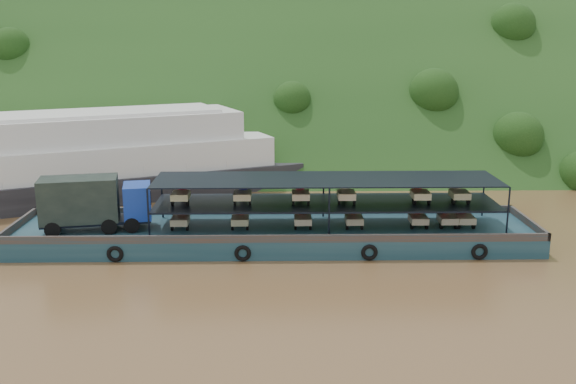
{
  "coord_description": "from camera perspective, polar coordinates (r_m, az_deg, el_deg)",
  "views": [
    {
      "loc": [
        -2.81,
        -40.58,
        13.93
      ],
      "look_at": [
        -2.0,
        3.0,
        3.2
      ],
      "focal_mm": 40.0,
      "sensor_mm": 36.0,
      "label": 1
    }
  ],
  "objects": [
    {
      "name": "passenger_ferry",
      "position": [
        58.82,
        -17.06,
        2.74
      ],
      "size": [
        37.5,
        23.16,
        7.47
      ],
      "rotation": [
        0.0,
        0.0,
        0.41
      ],
      "color": "black",
      "rests_on": "ground"
    },
    {
      "name": "cargo_barge",
      "position": [
        43.64,
        -2.78,
        -3.14
      ],
      "size": [
        35.0,
        7.18,
        4.82
      ],
      "color": "#123340",
      "rests_on": "ground"
    },
    {
      "name": "ground",
      "position": [
        43.0,
        2.75,
        -5.09
      ],
      "size": [
        160.0,
        160.0,
        0.0
      ],
      "primitive_type": "plane",
      "color": "brown",
      "rests_on": "ground"
    },
    {
      "name": "hillside",
      "position": [
        77.89,
        1.02,
        3.53
      ],
      "size": [
        140.0,
        39.6,
        39.6
      ],
      "primitive_type": "cube",
      "rotation": [
        0.79,
        0.0,
        0.0
      ],
      "color": "#1A3D16",
      "rests_on": "ground"
    }
  ]
}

